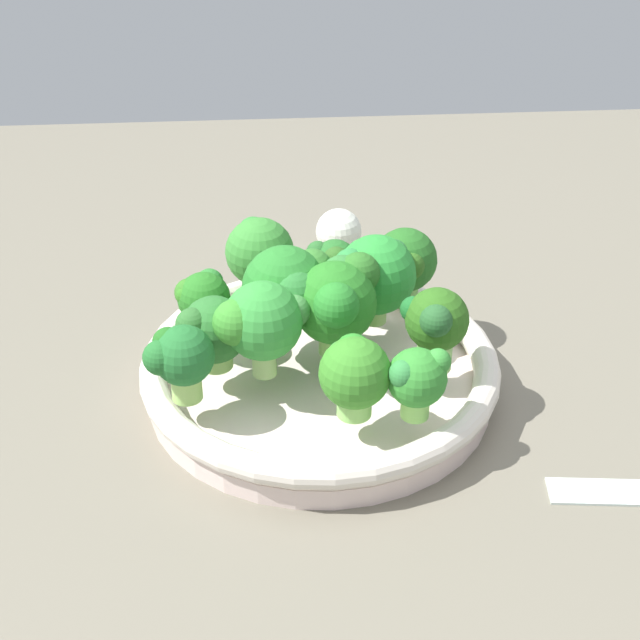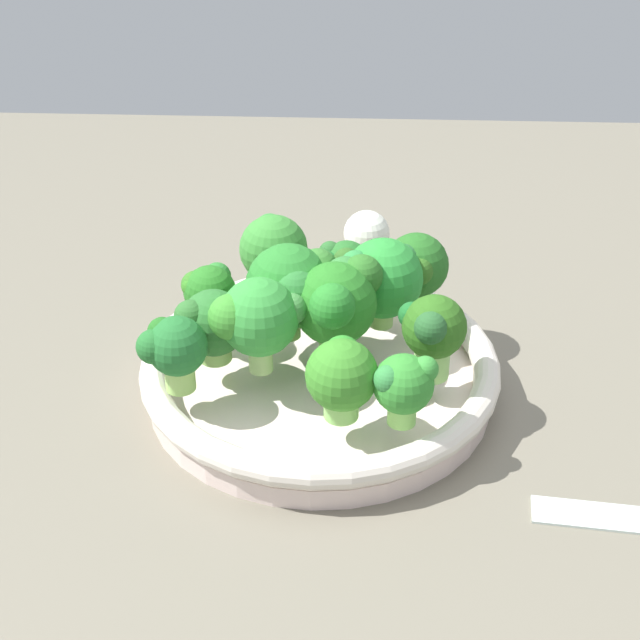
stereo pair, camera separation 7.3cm
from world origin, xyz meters
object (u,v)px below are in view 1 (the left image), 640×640
object	(u,v)px
broccoli_floret_12	(417,379)
broccoli_floret_6	(202,299)
broccoli_floret_11	(260,322)
broccoli_floret_8	(405,261)
broccoli_floret_2	(338,299)
garlic_bulb	(339,231)
broccoli_floret_3	(216,330)
broccoli_floret_1	(358,372)
bowl	(320,372)
broccoli_floret_0	(373,275)
broccoli_floret_9	(289,288)
broccoli_floret_7	(435,322)
broccoli_floret_5	(330,265)
broccoli_floret_10	(180,357)
broccoli_floret_4	(260,251)

from	to	relation	value
broccoli_floret_12	broccoli_floret_6	bearing A→B (deg)	-37.64
broccoli_floret_11	broccoli_floret_8	bearing A→B (deg)	-141.97
broccoli_floret_2	broccoli_floret_6	bearing A→B (deg)	-16.61
broccoli_floret_6	broccoli_floret_11	distance (cm)	7.49
broccoli_floret_2	garlic_bulb	world-z (taller)	broccoli_floret_2
broccoli_floret_3	broccoli_floret_1	bearing A→B (deg)	148.00
broccoli_floret_2	broccoli_floret_12	xyz separation A→B (cm)	(-4.74, 8.60, -1.49)
broccoli_floret_3	broccoli_floret_2	bearing A→B (deg)	-170.77
bowl	broccoli_floret_0	size ratio (longest dim) A/B	3.73
broccoli_floret_0	broccoli_floret_9	world-z (taller)	broccoli_floret_9
broccoli_floret_6	broccoli_floret_7	distance (cm)	18.44
broccoli_floret_2	broccoli_floret_8	distance (cm)	9.18
broccoli_floret_6	broccoli_floret_8	distance (cm)	17.01
broccoli_floret_5	broccoli_floret_6	distance (cm)	11.58
broccoli_floret_1	broccoli_floret_10	bearing A→B (deg)	-11.27
broccoli_floret_1	broccoli_floret_4	distance (cm)	18.79
broccoli_floret_5	broccoli_floret_11	xyz separation A→B (cm)	(6.01, 10.69, 1.44)
broccoli_floret_4	broccoli_floret_6	xyz separation A→B (cm)	(4.70, 6.75, -0.47)
broccoli_floret_6	garlic_bulb	world-z (taller)	broccoli_floret_6
broccoli_floret_7	broccoli_floret_9	distance (cm)	11.68
broccoli_floret_1	broccoli_floret_3	world-z (taller)	broccoli_floret_1
broccoli_floret_8	broccoli_floret_9	xyz separation A→B (cm)	(9.82, 4.81, 0.67)
broccoli_floret_3	broccoli_floret_4	bearing A→B (deg)	-107.32
broccoli_floret_11	broccoli_floret_12	world-z (taller)	broccoli_floret_11
broccoli_floret_10	broccoli_floret_11	bearing A→B (deg)	-156.27
broccoli_floret_7	garlic_bulb	distance (cm)	27.12
broccoli_floret_4	broccoli_floret_11	xyz separation A→B (cm)	(0.20, 12.57, 0.91)
broccoli_floret_11	broccoli_floret_7	bearing A→B (deg)	179.76
broccoli_floret_9	broccoli_floret_12	xyz separation A→B (cm)	(-8.39, 10.54, -1.44)
bowl	broccoli_floret_0	distance (cm)	8.79
broccoli_floret_0	broccoli_floret_1	size ratio (longest dim) A/B	1.24
broccoli_floret_9	broccoli_floret_11	distance (cm)	5.19
broccoli_floret_1	garlic_bulb	world-z (taller)	broccoli_floret_1
broccoli_floret_10	garlic_bulb	distance (cm)	32.25
broccoli_floret_5	broccoli_floret_9	world-z (taller)	broccoli_floret_9
broccoli_floret_1	broccoli_floret_11	bearing A→B (deg)	-37.15
broccoli_floret_7	broccoli_floret_11	world-z (taller)	broccoli_floret_11
bowl	broccoli_floret_9	bearing A→B (deg)	-42.61
broccoli_floret_0	broccoli_floret_12	distance (cm)	12.71
broccoli_floret_0	broccoli_floret_4	bearing A→B (deg)	-33.63
broccoli_floret_9	broccoli_floret_12	bearing A→B (deg)	128.54
broccoli_floret_0	garlic_bulb	bearing A→B (deg)	-87.25
broccoli_floret_9	broccoli_floret_0	bearing A→B (deg)	-163.49
broccoli_floret_1	broccoli_floret_9	xyz separation A→B (cm)	(4.38, -9.71, 1.21)
bowl	broccoli_floret_9	world-z (taller)	broccoli_floret_9
broccoli_floret_1	garlic_bulb	distance (cm)	31.53
broccoli_floret_1	broccoli_floret_11	xyz separation A→B (cm)	(6.68, -5.06, 1.21)
broccoli_floret_5	broccoli_floret_8	bearing A→B (deg)	168.72
broccoli_floret_0	broccoli_floret_4	xyz separation A→B (cm)	(8.88, -5.91, -0.66)
broccoli_floret_3	broccoli_floret_11	size ratio (longest dim) A/B	0.81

